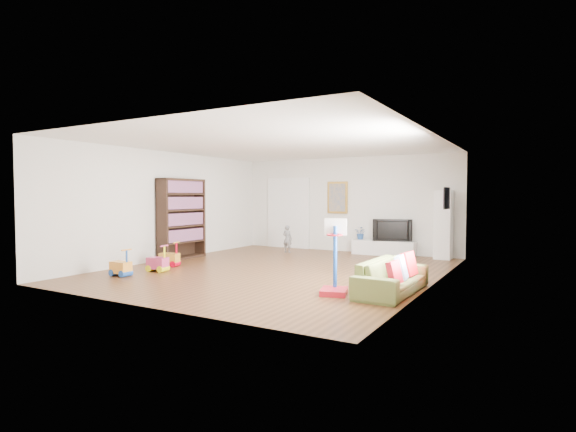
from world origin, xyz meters
The scene contains 25 objects.
floor centered at (0.00, 0.00, 0.00)m, with size 6.50×7.50×0.00m, color brown.
ceiling centered at (0.00, 0.00, 2.70)m, with size 6.50×7.50×0.00m, color white.
wall_back centered at (0.00, 3.75, 1.35)m, with size 6.50×0.00×2.70m, color silver.
wall_front centered at (0.00, -3.75, 1.35)m, with size 6.50×0.00×2.70m, color silver.
wall_left centered at (-3.25, 0.00, 1.35)m, with size 0.00×7.50×2.70m, color silver.
wall_right centered at (3.25, 0.00, 1.35)m, with size 0.00×7.50×2.70m, color white.
navy_accent centered at (3.23, 1.40, 1.85)m, with size 0.01×3.20×1.70m, color black.
olive_wainscot centered at (3.23, 1.40, 0.50)m, with size 0.01×3.20×1.00m, color brown.
doorway centered at (-1.90, 3.71, 1.05)m, with size 1.45×0.06×2.10m, color white.
painting_back centered at (-0.25, 3.71, 1.55)m, with size 0.62×0.06×0.92m, color gold.
artwork_right centered at (3.17, 1.60, 1.55)m, with size 0.04×0.56×0.46m, color #7F3F8C.
media_console centered at (1.21, 3.47, 0.20)m, with size 1.68×0.42×0.39m, color silver.
tall_cabinet centered at (2.75, 3.49, 0.87)m, with size 0.41×0.41×1.74m, color white.
bookshelf centered at (-3.01, 0.23, 1.02)m, with size 0.36×1.39×2.03m, color black.
sofa centered at (2.81, -1.07, 0.27)m, with size 1.86×0.73×0.54m, color olive.
basketball_hoop centered at (2.03, -1.63, 0.62)m, with size 0.42×0.52×1.23m, color red.
ride_on_yellow centered at (-2.39, -0.84, 0.28)m, with size 0.42×0.26×0.56m, color gold.
ride_on_orange centered at (-2.34, -2.22, 0.27)m, with size 0.41×0.25×0.54m, color orange.
ride_on_pink centered at (-2.11, -1.47, 0.28)m, with size 0.42×0.26×0.56m, color #CC3B71.
child centered at (-1.31, 2.65, 0.39)m, with size 0.28×0.19×0.78m, color slate.
tv centered at (1.44, 3.48, 0.69)m, with size 1.03×0.14×0.59m, color black.
vase_plant centered at (0.55, 3.51, 0.57)m, with size 0.32×0.28×0.36m, color navy.
pillow_left centered at (3.01, -1.56, 0.43)m, with size 0.09×0.35×0.35m, color #B2192A.
pillow_center centered at (2.96, -1.03, 0.43)m, with size 0.10×0.39×0.39m, color silver.
pillow_right centered at (2.96, -0.57, 0.43)m, with size 0.11×0.41×0.41m, color red.
Camera 1 is at (4.98, -8.26, 1.60)m, focal length 28.00 mm.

